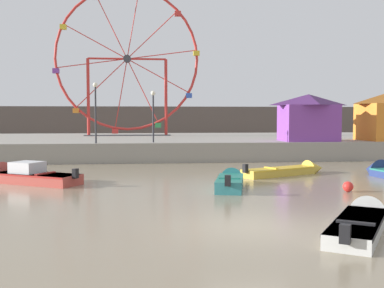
{
  "coord_description": "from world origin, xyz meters",
  "views": [
    {
      "loc": [
        -3.03,
        -12.92,
        3.17
      ],
      "look_at": [
        -0.49,
        11.71,
        1.67
      ],
      "focal_mm": 43.57,
      "sensor_mm": 36.0,
      "label": 1
    }
  ],
  "objects": [
    {
      "name": "motorboat_teal_painted",
      "position": [
        0.81,
        7.46,
        0.27
      ],
      "size": [
        1.98,
        4.35,
        1.09
      ],
      "rotation": [
        0.0,
        0.0,
        1.34
      ],
      "color": "teal",
      "rests_on": "ground_plane"
    },
    {
      "name": "motorboat_pale_grey",
      "position": [
        3.19,
        -0.33,
        0.21
      ],
      "size": [
        3.76,
        4.94,
        1.08
      ],
      "rotation": [
        0.0,
        0.0,
        0.99
      ],
      "color": "silver",
      "rests_on": "ground_plane"
    },
    {
      "name": "ground_plane",
      "position": [
        0.0,
        0.0,
        0.0
      ],
      "size": [
        240.0,
        240.0,
        0.0
      ],
      "primitive_type": "plane",
      "color": "gray"
    },
    {
      "name": "mooring_buoy_orange",
      "position": [
        5.44,
        5.6,
        0.22
      ],
      "size": [
        0.44,
        0.44,
        0.44
      ],
      "primitive_type": "sphere",
      "color": "red",
      "rests_on": "ground_plane"
    },
    {
      "name": "quay_promenade",
      "position": [
        0.0,
        27.54,
        0.67
      ],
      "size": [
        110.0,
        18.73,
        1.34
      ],
      "primitive_type": "cube",
      "color": "gray",
      "rests_on": "ground_plane"
    },
    {
      "name": "ferris_wheel_red_frame",
      "position": [
        -4.54,
        30.58,
        8.2
      ],
      "size": [
        13.37,
        1.2,
        13.65
      ],
      "color": "red",
      "rests_on": "quay_promenade"
    },
    {
      "name": "promenade_lamp_far",
      "position": [
        -2.39,
        19.31,
        3.7
      ],
      "size": [
        0.32,
        0.32,
        3.55
      ],
      "color": "#2D2D33",
      "rests_on": "quay_promenade"
    },
    {
      "name": "carnival_booth_purple_stall",
      "position": [
        8.91,
        20.04,
        3.11
      ],
      "size": [
        4.21,
        3.26,
        3.41
      ],
      "rotation": [
        0.0,
        0.0,
        -0.0
      ],
      "color": "purple",
      "rests_on": "quay_promenade"
    },
    {
      "name": "motorboat_mustard_yellow",
      "position": [
        4.93,
        11.49,
        0.23
      ],
      "size": [
        5.43,
        3.45,
        1.05
      ],
      "rotation": [
        0.0,
        0.0,
        0.47
      ],
      "color": "gold",
      "rests_on": "ground_plane"
    },
    {
      "name": "motorboat_faded_red",
      "position": [
        -8.94,
        9.89,
        0.32
      ],
      "size": [
        5.49,
        4.01,
        1.47
      ],
      "rotation": [
        0.0,
        0.0,
        2.62
      ],
      "color": "#B24238",
      "rests_on": "ground_plane"
    },
    {
      "name": "promenade_lamp_near",
      "position": [
        -6.24,
        18.66,
        3.98
      ],
      "size": [
        0.32,
        0.32,
        4.05
      ],
      "color": "#2D2D33",
      "rests_on": "quay_promenade"
    },
    {
      "name": "distant_town_skyline",
      "position": [
        0.0,
        49.5,
        2.2
      ],
      "size": [
        140.0,
        3.0,
        4.4
      ],
      "primitive_type": "cube",
      "color": "#564C47",
      "rests_on": "ground_plane"
    }
  ]
}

